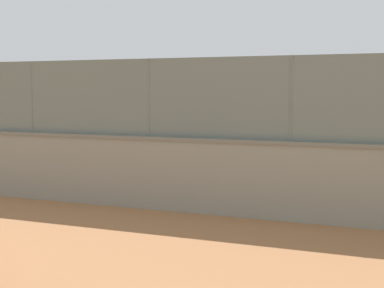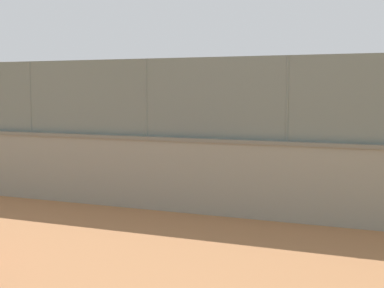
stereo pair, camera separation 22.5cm
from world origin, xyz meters
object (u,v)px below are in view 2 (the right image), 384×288
object	(u,v)px
player_crossing_court	(283,138)
spare_ball_by_wall	(185,196)
sports_ball	(203,153)
player_foreground_swinging	(224,129)
player_baseline_waiting	(142,141)

from	to	relation	value
player_crossing_court	spare_ball_by_wall	world-z (taller)	player_crossing_court
spare_ball_by_wall	sports_ball	bearing A→B (deg)	-72.04
player_crossing_court	spare_ball_by_wall	xyz separation A→B (m)	(0.94, 7.02, -0.93)
player_foreground_swinging	player_crossing_court	distance (m)	5.33
player_crossing_court	sports_ball	size ratio (longest dim) A/B	11.95
player_foreground_swinging	spare_ball_by_wall	bearing A→B (deg)	103.42
player_foreground_swinging	sports_ball	xyz separation A→B (m)	(0.38, 1.71, -0.93)
sports_ball	spare_ball_by_wall	size ratio (longest dim) A/B	0.75
player_foreground_swinging	spare_ball_by_wall	distance (m)	11.32
player_foreground_swinging	spare_ball_by_wall	xyz separation A→B (m)	(-2.62, 10.98, -0.91)
player_foreground_swinging	player_crossing_court	size ratio (longest dim) A/B	0.99
player_baseline_waiting	player_crossing_court	bearing A→B (deg)	-145.23
player_crossing_court	spare_ball_by_wall	size ratio (longest dim) A/B	8.92
player_baseline_waiting	player_crossing_court	distance (m)	5.14
player_baseline_waiting	spare_ball_by_wall	xyz separation A→B (m)	(-3.28, 4.09, -0.91)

